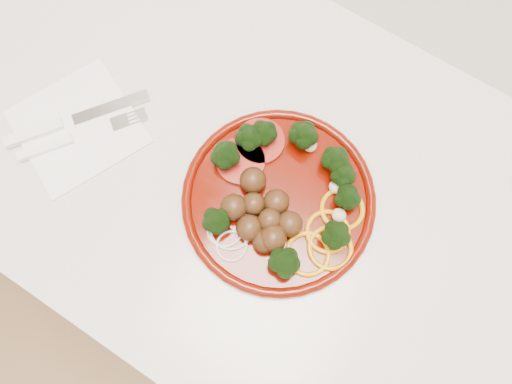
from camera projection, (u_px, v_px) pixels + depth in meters
The scene contains 5 objects.
counter at pixel (309, 269), 1.11m from camera, with size 2.40×0.60×0.90m.
plate at pixel (280, 197), 0.67m from camera, with size 0.26×0.26×0.05m.
napkin at pixel (78, 127), 0.71m from camera, with size 0.16×0.16×0.00m, color white.
knife at pixel (58, 125), 0.71m from camera, with size 0.14×0.18×0.01m.
fork at pixel (61, 142), 0.70m from camera, with size 0.12×0.16×0.01m.
Camera 1 is at (-0.02, 1.51, 1.56)m, focal length 35.00 mm.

